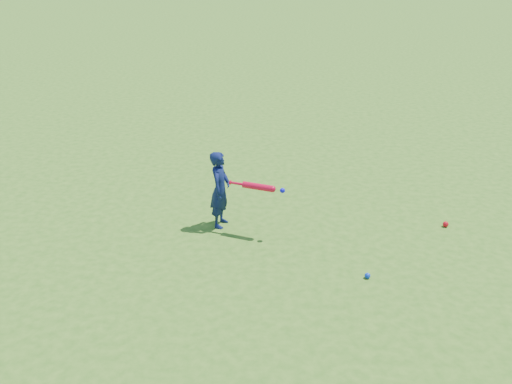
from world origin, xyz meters
The scene contains 5 objects.
ground centered at (0.00, 0.00, 0.00)m, with size 80.00×80.00×0.00m, color #376B19.
child centered at (0.58, -0.31, 0.51)m, with size 0.37×0.25×1.03m, color #0E1844.
ground_ball_red centered at (3.54, -0.20, 0.04)m, with size 0.08×0.08×0.08m, color red.
ground_ball_blue centered at (2.36, -1.52, 0.03)m, with size 0.07×0.07×0.07m, color #0B34C9.
bat_swing centered at (1.11, -0.53, 0.66)m, with size 0.71×0.28×0.08m.
Camera 1 is at (1.42, -7.03, 3.46)m, focal length 40.00 mm.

